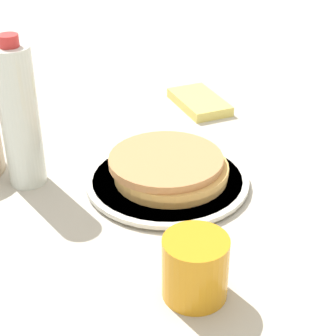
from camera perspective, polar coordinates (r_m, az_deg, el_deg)
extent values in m
plane|color=#BCB7AD|center=(0.93, 0.66, -1.55)|extent=(4.00, 4.00, 0.00)
cylinder|color=silver|center=(0.92, 0.00, -1.45)|extent=(0.25, 0.25, 0.01)
cylinder|color=silver|center=(0.92, 0.00, -1.32)|extent=(0.27, 0.27, 0.01)
cylinder|color=tan|center=(0.92, 0.31, -0.58)|extent=(0.19, 0.19, 0.02)
cylinder|color=tan|center=(0.90, 0.35, -0.02)|extent=(0.19, 0.19, 0.01)
cylinder|color=tan|center=(0.91, -0.27, 0.90)|extent=(0.19, 0.19, 0.01)
cylinder|color=orange|center=(0.69, 2.78, -10.07)|extent=(0.08, 0.08, 0.08)
cylinder|color=silver|center=(0.91, -14.81, 4.91)|extent=(0.06, 0.06, 0.23)
cylinder|color=red|center=(0.87, -15.91, 12.34)|extent=(0.03, 0.03, 0.02)
cube|color=#E5D166|center=(1.20, 3.19, 6.72)|extent=(0.16, 0.11, 0.02)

